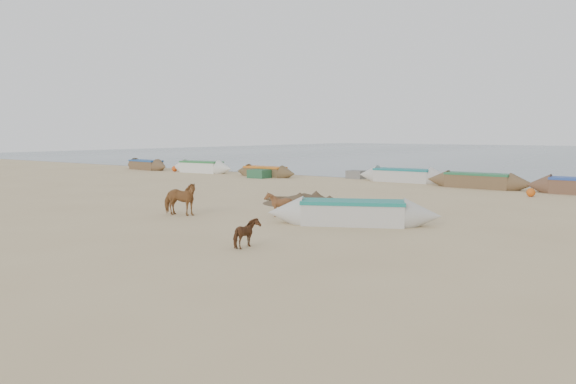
{
  "coord_description": "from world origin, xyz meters",
  "views": [
    {
      "loc": [
        12.42,
        -12.91,
        3.21
      ],
      "look_at": [
        0.0,
        4.0,
        1.0
      ],
      "focal_mm": 35.0,
      "sensor_mm": 36.0,
      "label": 1
    }
  ],
  "objects_px": {
    "calf_right": "(247,234)",
    "calf_front": "(279,204)",
    "near_canoe": "(353,213)",
    "cow_adult": "(180,199)"
  },
  "relations": [
    {
      "from": "cow_adult",
      "to": "calf_right",
      "type": "height_order",
      "value": "cow_adult"
    },
    {
      "from": "cow_adult",
      "to": "calf_front",
      "type": "bearing_deg",
      "value": -75.63
    },
    {
      "from": "cow_adult",
      "to": "calf_front",
      "type": "relative_size",
      "value": 1.61
    },
    {
      "from": "calf_front",
      "to": "near_canoe",
      "type": "distance_m",
      "value": 3.24
    },
    {
      "from": "cow_adult",
      "to": "near_canoe",
      "type": "xyz_separation_m",
      "value": [
        6.56,
        2.06,
        -0.22
      ]
    },
    {
      "from": "calf_front",
      "to": "cow_adult",
      "type": "bearing_deg",
      "value": -58.76
    },
    {
      "from": "calf_right",
      "to": "calf_front",
      "type": "bearing_deg",
      "value": -1.83
    },
    {
      "from": "calf_front",
      "to": "near_canoe",
      "type": "bearing_deg",
      "value": 90.58
    },
    {
      "from": "calf_right",
      "to": "near_canoe",
      "type": "relative_size",
      "value": 0.13
    },
    {
      "from": "near_canoe",
      "to": "calf_right",
      "type": "bearing_deg",
      "value": -121.33
    }
  ]
}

